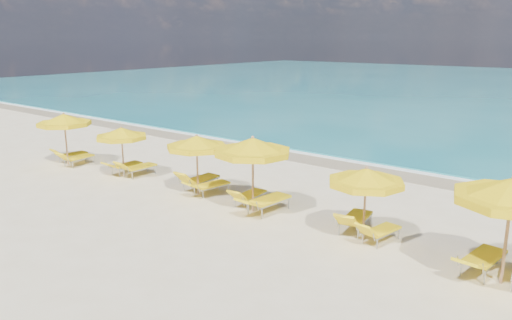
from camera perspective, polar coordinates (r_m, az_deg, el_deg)
The scene contains 21 objects.
ground_plane at distance 17.46m, azimuth -3.07°, elevation -4.75°, with size 120.00×120.00×0.00m, color beige.
wet_sand_band at distance 23.30m, azimuth 9.05°, elevation -0.14°, with size 120.00×2.60×0.01m, color tan.
foam_line at distance 23.98m, azimuth 10.00°, elevation 0.22°, with size 120.00×1.20×0.03m, color white.
whitecap_near at distance 34.39m, azimuth 8.26°, elevation 4.40°, with size 14.00×0.36×0.05m, color white.
umbrella_2 at distance 23.61m, azimuth -21.08°, elevation 4.25°, with size 3.00×3.00×2.35m.
umbrella_3 at distance 20.84m, azimuth -15.14°, elevation 2.91°, with size 2.51×2.51×2.09m.
umbrella_4 at distance 17.90m, azimuth -6.80°, elevation 1.92°, with size 2.64×2.64×2.22m.
umbrella_5 at distance 15.89m, azimuth -0.37°, elevation 1.46°, with size 2.90×2.90×2.53m.
umbrella_6 at distance 13.96m, azimuth 12.47°, elevation -1.97°, with size 2.40×2.40×2.16m.
umbrella_7 at distance 12.49m, azimuth 27.24°, elevation -3.25°, with size 2.79×2.79×2.61m.
lounger_2_left at distance 24.48m, azimuth -20.27°, elevation 0.32°, with size 0.63×1.63×0.74m.
lounger_2_right at distance 23.60m, azimuth -19.65°, elevation -0.08°, with size 0.77×1.76×0.77m.
lounger_3_left at distance 21.70m, azimuth -14.65°, elevation -0.92°, with size 0.59×1.72×0.65m.
lounger_3_right at distance 21.12m, azimuth -13.22°, elevation -1.18°, with size 0.64×1.80×0.79m.
lounger_4_left at distance 18.87m, azimuth -6.41°, elevation -2.64°, with size 0.66×1.86×0.89m.
lounger_4_right at distance 18.22m, azimuth -5.22°, elevation -3.30°, with size 0.86×1.86×0.67m.
lounger_5_left at distance 17.09m, azimuth -0.74°, elevation -4.43°, with size 0.68×1.70×0.74m.
lounger_5_right at distance 16.33m, azimuth 1.36°, elevation -5.18°, with size 0.84×2.13×0.75m.
lounger_6_left at distance 15.10m, azimuth 11.24°, elevation -7.11°, with size 0.90×1.92×0.85m.
lounger_6_right at distance 14.48m, azimuth 14.01°, elevation -8.34°, with size 0.79×1.62×0.76m.
lounger_7_left at distance 13.52m, azimuth 24.47°, elevation -10.73°, with size 0.85×2.02×0.70m.
Camera 1 is at (11.00, -12.37, 5.57)m, focal length 35.00 mm.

